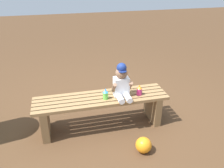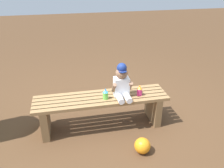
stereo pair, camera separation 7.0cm
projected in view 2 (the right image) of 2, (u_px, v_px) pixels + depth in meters
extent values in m
plane|color=#4C331E|center=(102.00, 125.00, 2.88)|extent=(16.00, 16.00, 0.00)
cube|color=olive|center=(104.00, 105.00, 2.58)|extent=(1.55, 0.06, 0.04)
cube|color=olive|center=(102.00, 102.00, 2.65)|extent=(1.55, 0.06, 0.04)
cube|color=olive|center=(101.00, 98.00, 2.71)|extent=(1.55, 0.06, 0.04)
cube|color=olive|center=(100.00, 95.00, 2.78)|extent=(1.55, 0.06, 0.04)
cube|color=olive|center=(99.00, 92.00, 2.85)|extent=(1.55, 0.06, 0.04)
cube|color=brown|center=(45.00, 119.00, 2.68)|extent=(0.08, 0.37, 0.36)
cube|color=brown|center=(153.00, 107.00, 2.92)|extent=(0.08, 0.37, 0.36)
cube|color=white|center=(121.00, 87.00, 2.68)|extent=(0.17, 0.12, 0.23)
sphere|color=#8C664C|center=(122.00, 73.00, 2.61)|extent=(0.14, 0.14, 0.14)
cylinder|color=navy|center=(123.00, 71.00, 2.56)|extent=(0.09, 0.09, 0.01)
sphere|color=navy|center=(122.00, 68.00, 2.58)|extent=(0.11, 0.11, 0.11)
cylinder|color=white|center=(120.00, 98.00, 2.61)|extent=(0.07, 0.16, 0.07)
cylinder|color=white|center=(128.00, 98.00, 2.62)|extent=(0.07, 0.16, 0.07)
cylinder|color=#8C664C|center=(114.00, 88.00, 2.63)|extent=(0.04, 0.12, 0.14)
cylinder|color=#8C664C|center=(130.00, 86.00, 2.67)|extent=(0.04, 0.12, 0.14)
cylinder|color=#66CC4C|center=(106.00, 95.00, 2.65)|extent=(0.06, 0.06, 0.08)
cone|color=#338CE5|center=(105.00, 91.00, 2.63)|extent=(0.06, 0.06, 0.03)
cylinder|color=#338CE5|center=(105.00, 90.00, 2.62)|extent=(0.01, 0.01, 0.02)
cylinder|color=#E5337F|center=(140.00, 92.00, 2.73)|extent=(0.06, 0.06, 0.08)
cone|color=orange|center=(140.00, 88.00, 2.70)|extent=(0.06, 0.06, 0.03)
cylinder|color=orange|center=(140.00, 86.00, 2.69)|extent=(0.01, 0.01, 0.02)
sphere|color=orange|center=(142.00, 146.00, 2.43)|extent=(0.17, 0.17, 0.17)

